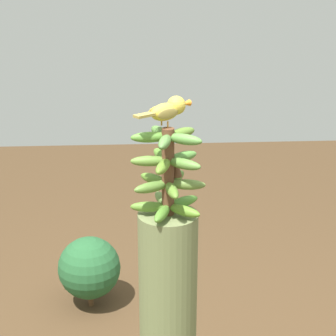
# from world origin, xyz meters

# --- Properties ---
(banana_bunch) EXTENTS (0.24, 0.24, 0.28)m
(banana_bunch) POSITION_xyz_m (-0.00, 0.00, 1.13)
(banana_bunch) COLOR brown
(banana_bunch) RESTS_ON banana_tree
(perched_bird) EXTENTS (0.15, 0.18, 0.09)m
(perched_bird) POSITION_xyz_m (-0.03, 0.00, 1.32)
(perched_bird) COLOR #C68933
(perched_bird) RESTS_ON banana_bunch
(tropical_shrub) EXTENTS (0.33, 0.33, 0.40)m
(tropical_shrub) POSITION_xyz_m (-1.02, -0.35, 0.23)
(tropical_shrub) COLOR brown
(tropical_shrub) RESTS_ON ground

